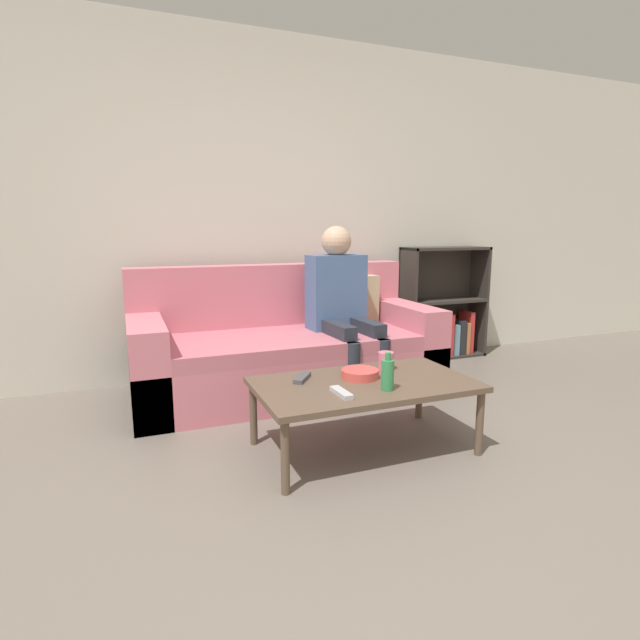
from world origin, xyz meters
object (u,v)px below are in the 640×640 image
Objects in this scene: cup_near at (386,361)px; tv_remote_1 at (302,378)px; bookshelf at (440,317)px; coffee_table at (364,388)px; snack_bowl at (360,374)px; person_adult at (341,296)px; tv_remote_0 at (341,393)px; bottle at (388,374)px; couch at (287,350)px.

cup_near is 0.50m from tv_remote_1.
bookshelf is at bearing 73.49° from tv_remote_1.
snack_bowl is (0.01, 0.07, 0.05)m from coffee_table.
bookshelf is 1.88m from cup_near.
person_adult is 1.03m from snack_bowl.
bottle is at bearing -5.89° from tv_remote_0.
bookshelf is 5.23× the size of bottle.
tv_remote_1 is 0.31m from snack_bowl.
tv_remote_0 is at bearing -143.75° from cup_near.
bottle reaches higher than coffee_table.
bookshelf is 2.14m from coffee_table.
person_adult is 6.81× the size of tv_remote_0.
person_adult reaches higher than coffee_table.
person_adult reaches higher than tv_remote_0.
bookshelf is 0.85× the size of person_adult.
coffee_table is at bearing -86.48° from couch.
coffee_table is at bearing 105.22° from bottle.
tv_remote_0 is at bearing 176.16° from bottle.
bookshelf is 0.88× the size of coffee_table.
couch is 11.10× the size of bottle.
person_adult reaches higher than bottle.
tv_remote_1 is (-0.22, -0.95, 0.09)m from couch.
cup_near is at bearing 37.35° from tv_remote_1.
coffee_table is 0.28m from cup_near.
person_adult is 1.23m from bottle.
person_adult is at bearing 83.04° from cup_near.
coffee_table is 11.16× the size of cup_near.
snack_bowl is (0.08, -1.02, 0.10)m from couch.
coffee_table is 5.93× the size of bottle.
couch is at bearing 93.52° from coffee_table.
tv_remote_0 is at bearing -136.15° from bookshelf.
tv_remote_1 is 0.46m from bottle.
snack_bowl is 1.04× the size of bottle.
person_adult is at bearing 91.65° from tv_remote_1.
person_adult is at bearing 63.97° from tv_remote_0.
tv_remote_0 is (-0.52, -1.16, -0.29)m from person_adult.
person_adult is at bearing 72.66° from coffee_table.
bookshelf is 5.00× the size of snack_bowl.
couch reaches higher than bottle.
person_adult reaches higher than tv_remote_1.
person_adult reaches higher than snack_bowl.
coffee_table is 0.96× the size of person_adult.
snack_bowl is at bearing -111.11° from person_adult.
cup_near reaches higher than snack_bowl.
snack_bowl reaches higher than coffee_table.
cup_near is 0.51m from tv_remote_0.
cup_near is (0.28, -0.94, 0.13)m from couch.
person_adult is (0.32, 1.01, 0.34)m from coffee_table.
cup_near reaches higher than tv_remote_1.
bookshelf reaches higher than snack_bowl.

